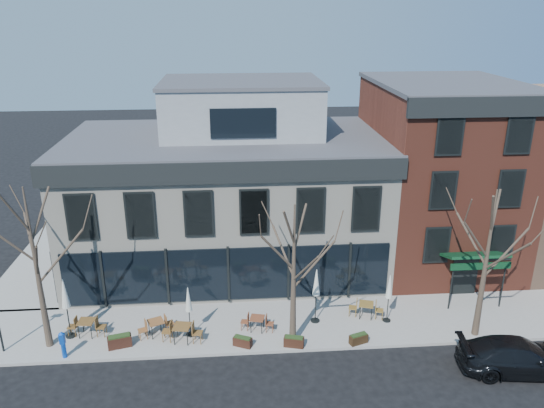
{
  "coord_description": "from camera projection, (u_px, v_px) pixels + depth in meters",
  "views": [
    {
      "loc": [
        0.32,
        -25.16,
        15.17
      ],
      "look_at": [
        2.48,
        2.0,
        5.04
      ],
      "focal_mm": 35.0,
      "sensor_mm": 36.0,
      "label": 1
    }
  ],
  "objects": [
    {
      "name": "sidewalk_front",
      "position": [
        293.0,
        323.0,
        26.98
      ],
      "size": [
        33.5,
        4.7,
        0.15
      ],
      "primitive_type": "cube",
      "color": "gray",
      "rests_on": "ground"
    },
    {
      "name": "sidewalk_side",
      "position": [
        51.0,
        261.0,
        33.52
      ],
      "size": [
        4.5,
        12.0,
        0.15
      ],
      "primitive_type": "cube",
      "color": "gray",
      "rests_on": "ground"
    },
    {
      "name": "ground",
      "position": [
        229.0,
        305.0,
        28.77
      ],
      "size": [
        120.0,
        120.0,
        0.0
      ],
      "primitive_type": "plane",
      "color": "black",
      "rests_on": "ground"
    },
    {
      "name": "red_brick_building",
      "position": [
        439.0,
        173.0,
        32.43
      ],
      "size": [
        8.2,
        11.78,
        11.18
      ],
      "color": "brown",
      "rests_on": "ground"
    },
    {
      "name": "call_box",
      "position": [
        63.0,
        344.0,
        23.99
      ],
      "size": [
        0.27,
        0.27,
        1.36
      ],
      "color": "#0E45B8",
      "rests_on": "sidewalk_front"
    },
    {
      "name": "umbrella_3",
      "position": [
        316.0,
        285.0,
        26.3
      ],
      "size": [
        0.47,
        0.47,
        2.93
      ],
      "color": "black",
      "rests_on": "sidewalk_front"
    },
    {
      "name": "planter_0",
      "position": [
        120.0,
        341.0,
        24.89
      ],
      "size": [
        1.17,
        0.71,
        0.61
      ],
      "color": "black",
      "rests_on": "sidewalk_front"
    },
    {
      "name": "planter_1",
      "position": [
        243.0,
        341.0,
        24.96
      ],
      "size": [
        0.95,
        0.69,
        0.49
      ],
      "color": "#331911",
      "rests_on": "sidewalk_front"
    },
    {
      "name": "cafe_set_5",
      "position": [
        366.0,
        308.0,
        27.23
      ],
      "size": [
        1.85,
        0.94,
        0.95
      ],
      "color": "brown",
      "rests_on": "sidewalk_front"
    },
    {
      "name": "tree_corner",
      "position": [
        37.0,
        268.0,
        23.67
      ],
      "size": [
        3.93,
        3.98,
        7.92
      ],
      "color": "#382B21",
      "rests_on": "sidewalk_front"
    },
    {
      "name": "tree_mid",
      "position": [
        294.0,
        275.0,
        24.03
      ],
      "size": [
        3.5,
        3.55,
        7.04
      ],
      "color": "#382B21",
      "rests_on": "sidewalk_front"
    },
    {
      "name": "parked_sedan",
      "position": [
        518.0,
        356.0,
        23.31
      ],
      "size": [
        5.4,
        2.66,
        1.51
      ],
      "primitive_type": "imported",
      "rotation": [
        0.0,
        0.0,
        1.46
      ],
      "color": "black",
      "rests_on": "ground"
    },
    {
      "name": "umbrella_4",
      "position": [
        389.0,
        289.0,
        26.41
      ],
      "size": [
        0.42,
        0.42,
        2.6
      ],
      "color": "black",
      "rests_on": "sidewalk_front"
    },
    {
      "name": "planter_3",
      "position": [
        359.0,
        339.0,
        25.17
      ],
      "size": [
        0.95,
        0.63,
        0.5
      ],
      "color": "black",
      "rests_on": "sidewalk_front"
    },
    {
      "name": "cafe_set_2",
      "position": [
        182.0,
        332.0,
        25.21
      ],
      "size": [
        2.03,
        0.91,
        1.04
      ],
      "color": "brown",
      "rests_on": "sidewalk_front"
    },
    {
      "name": "cafe_set_0",
      "position": [
        87.0,
        326.0,
        25.68
      ],
      "size": [
        1.91,
        0.82,
        0.99
      ],
      "color": "brown",
      "rests_on": "sidewalk_front"
    },
    {
      "name": "corner_building",
      "position": [
        228.0,
        192.0,
        31.87
      ],
      "size": [
        18.39,
        10.39,
        11.1
      ],
      "color": "beige",
      "rests_on": "ground"
    },
    {
      "name": "umbrella_0",
      "position": [
        65.0,
        297.0,
        25.01
      ],
      "size": [
        0.5,
        0.5,
        3.11
      ],
      "color": "black",
      "rests_on": "sidewalk_front"
    },
    {
      "name": "planter_2",
      "position": [
        294.0,
        341.0,
        24.93
      ],
      "size": [
        1.01,
        0.6,
        0.53
      ],
      "color": "#321A10",
      "rests_on": "sidewalk_front"
    },
    {
      "name": "tree_right",
      "position": [
        486.0,
        263.0,
        24.62
      ],
      "size": [
        3.72,
        3.77,
        7.48
      ],
      "color": "#382B21",
      "rests_on": "sidewalk_front"
    },
    {
      "name": "cafe_set_1",
      "position": [
        156.0,
        326.0,
        25.73
      ],
      "size": [
        1.82,
        1.11,
        0.95
      ],
      "color": "brown",
      "rests_on": "sidewalk_front"
    },
    {
      "name": "cafe_set_3",
      "position": [
        257.0,
        322.0,
        26.1
      ],
      "size": [
        1.72,
        0.81,
        0.88
      ],
      "color": "brown",
      "rests_on": "sidewalk_front"
    },
    {
      "name": "umbrella_1",
      "position": [
        188.0,
        302.0,
        25.24
      ],
      "size": [
        0.42,
        0.42,
        2.62
      ],
      "color": "black",
      "rests_on": "sidewalk_front"
    }
  ]
}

